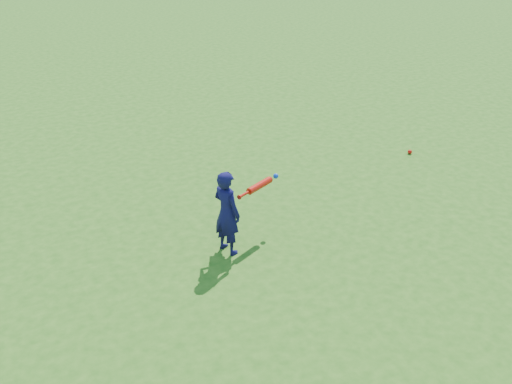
# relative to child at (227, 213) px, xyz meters

# --- Properties ---
(ground) EXTENTS (80.00, 80.00, 0.00)m
(ground) POSITION_rel_child_xyz_m (0.78, 0.19, -0.48)
(ground) COLOR #2C6017
(ground) RESTS_ON ground
(child) EXTENTS (0.33, 0.41, 0.97)m
(child) POSITION_rel_child_xyz_m (0.00, 0.00, 0.00)
(child) COLOR #110E44
(child) RESTS_ON ground
(ground_ball_red) EXTENTS (0.07, 0.07, 0.07)m
(ground_ball_red) POSITION_rel_child_xyz_m (3.55, 1.14, -0.45)
(ground_ball_red) COLOR red
(ground_ball_red) RESTS_ON ground
(bat_swing) EXTENTS (0.64, 0.33, 0.08)m
(bat_swing) POSITION_rel_child_xyz_m (0.51, 0.18, 0.13)
(bat_swing) COLOR red
(bat_swing) RESTS_ON ground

